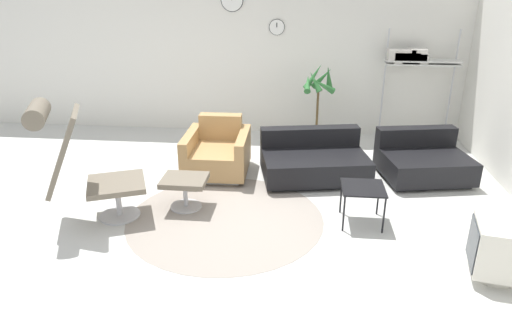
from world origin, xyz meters
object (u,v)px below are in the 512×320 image
(armchair_red, at_px, (217,154))
(couch_low, at_px, (313,161))
(potted_plant, at_px, (317,111))
(lounge_chair, at_px, (76,155))
(crt_television, at_px, (499,250))
(side_table, at_px, (363,190))
(ottoman, at_px, (185,185))
(shelf_unit, at_px, (412,59))
(couch_second, at_px, (423,162))

(armchair_red, bearing_deg, couch_low, 177.80)
(couch_low, height_order, potted_plant, potted_plant)
(lounge_chair, bearing_deg, couch_low, 97.65)
(lounge_chair, distance_m, crt_television, 4.13)
(lounge_chair, xyz_separation_m, potted_plant, (2.55, 2.69, -0.21))
(side_table, bearing_deg, crt_television, -39.42)
(ottoman, height_order, couch_low, couch_low)
(couch_low, xyz_separation_m, shelf_unit, (1.47, 1.60, 1.10))
(armchair_red, bearing_deg, potted_plant, -138.80)
(ottoman, xyz_separation_m, armchair_red, (0.18, 1.05, -0.02))
(couch_second, height_order, side_table, couch_second)
(couch_second, relative_size, side_table, 2.73)
(lounge_chair, xyz_separation_m, couch_second, (3.92, 1.59, -0.55))
(couch_second, xyz_separation_m, side_table, (-0.94, -1.32, 0.16))
(couch_second, distance_m, crt_television, 2.20)
(armchair_red, bearing_deg, crt_television, 143.00)
(lounge_chair, distance_m, couch_second, 4.27)
(ottoman, xyz_separation_m, side_table, (1.97, -0.15, 0.10))
(lounge_chair, distance_m, armchair_red, 1.97)
(side_table, height_order, shelf_unit, shelf_unit)
(couch_second, xyz_separation_m, shelf_unit, (0.03, 1.46, 1.10))
(couch_low, xyz_separation_m, potted_plant, (0.06, 1.25, 0.34))
(couch_low, bearing_deg, armchair_red, -12.19)
(couch_low, bearing_deg, crt_television, 116.48)
(side_table, distance_m, crt_television, 1.39)
(lounge_chair, distance_m, side_table, 3.02)
(armchair_red, height_order, crt_television, armchair_red)
(lounge_chair, relative_size, potted_plant, 1.02)
(armchair_red, relative_size, crt_television, 1.71)
(armchair_red, bearing_deg, lounge_chair, 50.02)
(couch_second, xyz_separation_m, crt_television, (0.13, -2.20, 0.07))
(couch_second, bearing_deg, potted_plant, -49.69)
(couch_low, height_order, couch_second, same)
(ottoman, distance_m, crt_television, 3.21)
(armchair_red, height_order, couch_low, armchair_red)
(armchair_red, relative_size, couch_low, 0.63)
(lounge_chair, xyz_separation_m, couch_low, (2.49, 1.45, -0.55))
(lounge_chair, relative_size, couch_low, 0.90)
(couch_second, relative_size, potted_plant, 0.93)
(ottoman, xyz_separation_m, couch_low, (1.47, 1.03, -0.06))
(crt_television, bearing_deg, shelf_unit, 12.63)
(side_table, bearing_deg, couch_low, 112.98)
(couch_low, bearing_deg, shelf_unit, -143.33)
(couch_second, distance_m, potted_plant, 1.79)
(armchair_red, height_order, potted_plant, potted_plant)
(shelf_unit, bearing_deg, couch_second, -91.25)
(couch_second, bearing_deg, couch_low, -5.22)
(potted_plant, bearing_deg, couch_second, -38.80)
(crt_television, height_order, potted_plant, potted_plant)
(potted_plant, bearing_deg, couch_low, -92.75)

